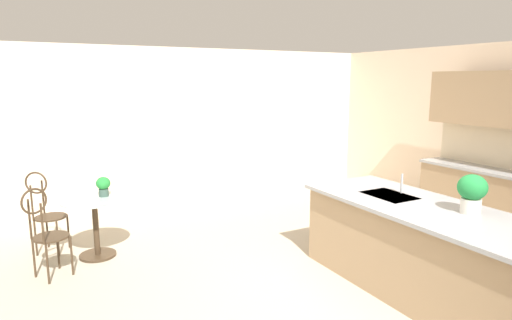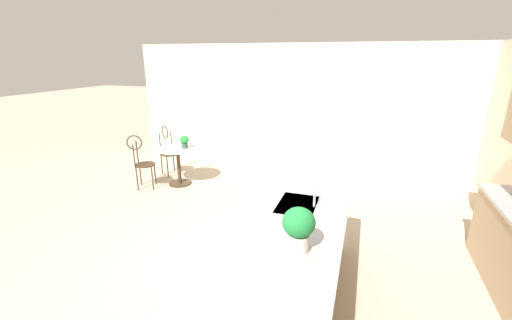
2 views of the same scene
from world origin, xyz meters
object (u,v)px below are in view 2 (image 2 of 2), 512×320
Objects in this scene: bistro_table at (179,163)px; chair_by_island at (168,148)px; chair_near_window at (141,159)px; potted_plant_counter_near at (299,227)px; potted_plant_on_table at (184,141)px.

chair_by_island is (-0.45, -0.52, 0.13)m from bistro_table.
potted_plant_counter_near is (2.55, 3.52, 0.56)m from chair_near_window.
bistro_table is at bearing 49.01° from chair_by_island.
chair_by_island is at bearing -121.30° from potted_plant_on_table.
potted_plant_counter_near is (2.92, 2.95, 0.69)m from bistro_table.
chair_near_window is 4.38m from potted_plant_counter_near.
chair_by_island is 4.28× the size of potted_plant_on_table.
bistro_table is 0.45m from potted_plant_on_table.
potted_plant_on_table is (-0.06, 0.13, 0.43)m from bistro_table.
bistro_table is 0.69m from chair_near_window.
potted_plant_on_table is 0.65× the size of potted_plant_counter_near.
chair_near_window reaches higher than bistro_table.
potted_plant_on_table is at bearing 114.77° from bistro_table.
potted_plant_counter_near reaches higher than bistro_table.
chair_near_window and chair_by_island have the same top height.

